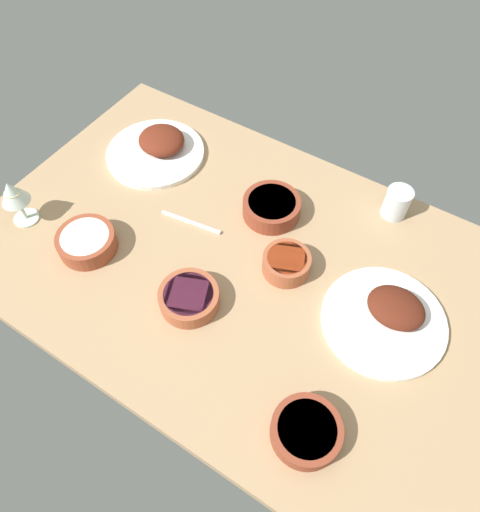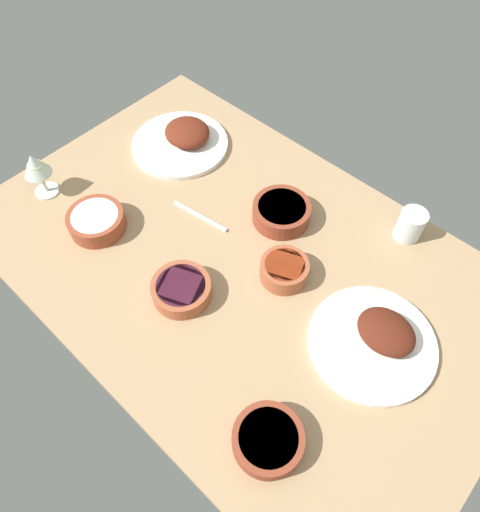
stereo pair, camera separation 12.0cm
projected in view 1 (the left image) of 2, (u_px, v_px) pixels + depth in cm
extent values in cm
cube|color=tan|center=(240.00, 265.00, 123.70)|extent=(140.00, 90.00, 4.00)
cylinder|color=white|center=(383.00, 321.00, 111.22)|extent=(29.61, 29.61, 1.60)
ellipsoid|color=#511E11|center=(396.00, 308.00, 109.51)|extent=(13.70, 11.38, 5.41)
cylinder|color=white|center=(156.00, 153.00, 143.72)|extent=(29.86, 29.86, 1.60)
ellipsoid|color=#602314|center=(162.00, 140.00, 142.10)|extent=(14.24, 13.38, 5.63)
cylinder|color=brown|center=(87.00, 242.00, 122.28)|extent=(15.26, 15.26, 5.08)
cylinder|color=white|center=(85.00, 237.00, 120.60)|extent=(12.52, 12.52, 1.00)
cylinder|color=brown|center=(306.00, 431.00, 95.38)|extent=(14.71, 14.71, 4.51)
cylinder|color=brown|center=(307.00, 429.00, 93.94)|extent=(12.06, 12.06, 1.00)
cylinder|color=#A35133|center=(189.00, 298.00, 113.07)|extent=(14.72, 14.72, 4.51)
cylinder|color=#4C192D|center=(188.00, 294.00, 111.63)|extent=(12.07, 12.07, 1.00)
cylinder|color=brown|center=(271.00, 207.00, 128.94)|extent=(15.90, 15.90, 5.23)
cylinder|color=#D6BC70|center=(272.00, 202.00, 127.20)|extent=(13.04, 13.04, 1.00)
cylinder|color=#A35133|center=(286.00, 263.00, 118.36)|extent=(12.21, 12.21, 5.23)
cylinder|color=#9E3314|center=(287.00, 259.00, 116.63)|extent=(10.01, 10.01, 1.00)
cylinder|color=silver|center=(27.00, 218.00, 129.85)|extent=(7.00, 7.00, 0.50)
cylinder|color=silver|center=(22.00, 209.00, 126.77)|extent=(1.00, 1.00, 7.00)
cone|color=silver|center=(12.00, 192.00, 121.22)|extent=(7.60, 7.60, 6.50)
cylinder|color=beige|center=(14.00, 196.00, 122.41)|extent=(4.18, 4.18, 2.80)
cylinder|color=silver|center=(397.00, 203.00, 127.62)|extent=(7.08, 7.08, 8.74)
cube|color=silver|center=(191.00, 222.00, 128.77)|extent=(18.01, 3.47, 0.80)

